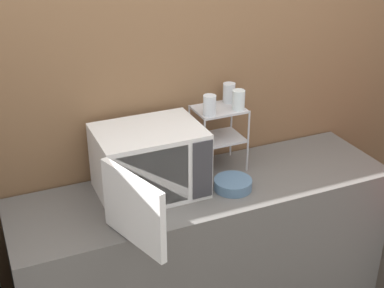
{
  "coord_description": "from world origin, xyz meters",
  "views": [
    {
      "loc": [
        -1.0,
        -1.82,
        2.32
      ],
      "look_at": [
        -0.06,
        0.32,
        1.17
      ],
      "focal_mm": 50.0,
      "sensor_mm": 36.0,
      "label": 1
    }
  ],
  "objects_px": {
    "microwave": "(149,163)",
    "bowl": "(233,184)",
    "glass_back_right": "(229,93)",
    "glass_front_left": "(210,105)",
    "glass_front_right": "(239,100)",
    "dish_rack": "(219,126)"
  },
  "relations": [
    {
      "from": "microwave",
      "to": "glass_back_right",
      "type": "distance_m",
      "value": 0.59
    },
    {
      "from": "glass_back_right",
      "to": "glass_front_right",
      "type": "height_order",
      "value": "same"
    },
    {
      "from": "glass_front_left",
      "to": "bowl",
      "type": "distance_m",
      "value": 0.41
    },
    {
      "from": "glass_front_left",
      "to": "bowl",
      "type": "relative_size",
      "value": 0.54
    },
    {
      "from": "glass_front_right",
      "to": "glass_front_left",
      "type": "bearing_deg",
      "value": -177.7
    },
    {
      "from": "glass_front_left",
      "to": "glass_back_right",
      "type": "relative_size",
      "value": 1.0
    },
    {
      "from": "microwave",
      "to": "glass_back_right",
      "type": "height_order",
      "value": "glass_back_right"
    },
    {
      "from": "dish_rack",
      "to": "glass_back_right",
      "type": "distance_m",
      "value": 0.18
    },
    {
      "from": "glass_front_left",
      "to": "glass_front_right",
      "type": "distance_m",
      "value": 0.17
    },
    {
      "from": "glass_front_left",
      "to": "glass_front_right",
      "type": "bearing_deg",
      "value": 2.3
    },
    {
      "from": "microwave",
      "to": "glass_front_right",
      "type": "xyz_separation_m",
      "value": [
        0.51,
        0.06,
        0.22
      ]
    },
    {
      "from": "dish_rack",
      "to": "bowl",
      "type": "bearing_deg",
      "value": -97.67
    },
    {
      "from": "glass_front_left",
      "to": "microwave",
      "type": "bearing_deg",
      "value": -170.92
    },
    {
      "from": "glass_back_right",
      "to": "glass_front_right",
      "type": "bearing_deg",
      "value": -91.14
    },
    {
      "from": "dish_rack",
      "to": "glass_back_right",
      "type": "relative_size",
      "value": 3.35
    },
    {
      "from": "bowl",
      "to": "glass_front_right",
      "type": "bearing_deg",
      "value": 58.13
    },
    {
      "from": "dish_rack",
      "to": "glass_front_left",
      "type": "relative_size",
      "value": 3.35
    },
    {
      "from": "microwave",
      "to": "bowl",
      "type": "bearing_deg",
      "value": -17.31
    },
    {
      "from": "glass_back_right",
      "to": "bowl",
      "type": "bearing_deg",
      "value": -111.68
    },
    {
      "from": "dish_rack",
      "to": "bowl",
      "type": "relative_size",
      "value": 1.79
    },
    {
      "from": "glass_back_right",
      "to": "bowl",
      "type": "distance_m",
      "value": 0.49
    },
    {
      "from": "glass_back_right",
      "to": "dish_rack",
      "type": "bearing_deg",
      "value": -145.47
    }
  ]
}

